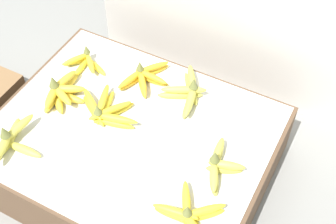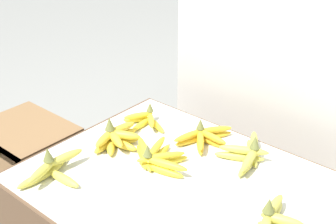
% 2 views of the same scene
% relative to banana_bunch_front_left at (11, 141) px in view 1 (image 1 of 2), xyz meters
% --- Properties ---
extents(ground_plane, '(10.00, 10.00, 0.00)m').
position_rel_banana_bunch_front_left_xyz_m(ground_plane, '(0.32, 0.24, -0.27)').
color(ground_plane, gray).
extents(display_platform, '(0.96, 0.77, 0.24)m').
position_rel_banana_bunch_front_left_xyz_m(display_platform, '(0.32, 0.24, -0.15)').
color(display_platform, brown).
rests_on(display_platform, ground_plane).
extents(banana_bunch_front_left, '(0.19, 0.25, 0.10)m').
position_rel_banana_bunch_front_left_xyz_m(banana_bunch_front_left, '(0.00, 0.00, 0.00)').
color(banana_bunch_front_left, gold).
rests_on(banana_bunch_front_left, display_platform).
extents(banana_bunch_front_right, '(0.22, 0.19, 0.09)m').
position_rel_banana_bunch_front_left_xyz_m(banana_bunch_front_right, '(0.65, 0.04, -0.00)').
color(banana_bunch_front_right, yellow).
rests_on(banana_bunch_front_right, display_platform).
extents(banana_bunch_middle_left, '(0.15, 0.21, 0.11)m').
position_rel_banana_bunch_front_left_xyz_m(banana_bunch_middle_left, '(0.02, 0.26, 0.00)').
color(banana_bunch_middle_left, gold).
rests_on(banana_bunch_middle_left, display_platform).
extents(banana_bunch_middle_midleft, '(0.26, 0.18, 0.09)m').
position_rel_banana_bunch_front_left_xyz_m(banana_bunch_middle_midleft, '(0.20, 0.26, -0.00)').
color(banana_bunch_middle_midleft, yellow).
rests_on(banana_bunch_middle_midleft, display_platform).
extents(banana_bunch_middle_right, '(0.13, 0.22, 0.10)m').
position_rel_banana_bunch_front_left_xyz_m(banana_bunch_middle_right, '(0.65, 0.24, 0.00)').
color(banana_bunch_middle_right, gold).
rests_on(banana_bunch_middle_right, display_platform).
extents(banana_bunch_back_left, '(0.19, 0.13, 0.08)m').
position_rel_banana_bunch_front_left_xyz_m(banana_bunch_back_left, '(-0.00, 0.44, -0.01)').
color(banana_bunch_back_left, yellow).
rests_on(banana_bunch_back_left, display_platform).
extents(banana_bunch_back_midleft, '(0.16, 0.22, 0.09)m').
position_rel_banana_bunch_front_left_xyz_m(banana_bunch_back_midleft, '(0.24, 0.47, -0.00)').
color(banana_bunch_back_midleft, gold).
rests_on(banana_bunch_back_midleft, display_platform).
extents(banana_bunch_back_midright, '(0.17, 0.24, 0.10)m').
position_rel_banana_bunch_front_left_xyz_m(banana_bunch_back_midright, '(0.43, 0.48, 0.00)').
color(banana_bunch_back_midright, gold).
rests_on(banana_bunch_back_midright, display_platform).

